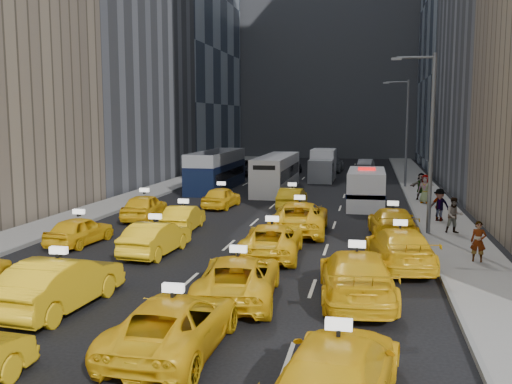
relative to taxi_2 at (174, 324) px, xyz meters
The scene contains 38 objects.
ground 4.40m from the taxi_2, 111.46° to the left, with size 160.00×160.00×0.00m, color black.
sidewalk_west 31.47m from the taxi_2, 112.60° to the left, with size 3.00×90.00×0.15m, color gray.
sidewalk_east 30.39m from the taxi_2, 72.94° to the left, with size 3.00×90.00×0.15m, color gray.
curb_west 30.94m from the taxi_2, 110.12° to the left, with size 0.15×90.00×0.18m, color slate.
curb_east 29.99m from the taxi_2, 75.59° to the left, with size 0.15×90.00×0.18m, color slate.
building_backdrop 78.47m from the taxi_2, 91.20° to the left, with size 30.00×12.00×40.00m, color slate.
streetlight_near 18.24m from the taxi_2, 64.67° to the left, with size 2.15×0.22×9.00m.
streetlight_far 37.07m from the taxi_2, 78.10° to the left, with size 2.15×0.22×9.00m.
taxi_2 is the anchor object (origin of this frame).
taxi_3 4.70m from the taxi_2, 25.83° to the right, with size 2.18×5.36×1.56m, color yellow.
taxi_5 5.11m from the taxi_2, 152.49° to the left, with size 1.75×5.01×1.65m, color yellow.
taxi_6 4.38m from the taxi_2, 81.18° to the left, with size 2.45×5.32×1.48m, color yellow.
taxi_7 6.69m from the taxi_2, 48.54° to the left, with size 2.32×5.71×1.66m, color yellow.
taxi_8 13.68m from the taxi_2, 128.09° to the left, with size 1.59×3.96×1.35m, color yellow.
taxi_9 10.56m from the taxi_2, 113.76° to the left, with size 1.54×4.42×1.46m, color yellow.
taxi_10 10.27m from the taxi_2, 85.75° to the left, with size 2.38×5.16×1.43m, color yellow.
taxi_11 11.30m from the taxi_2, 57.92° to the left, with size 2.22×5.45×1.58m, color yellow.
taxi_12 19.28m from the taxi_2, 114.49° to the left, with size 1.80×4.48×1.53m, color yellow.
taxi_13 15.75m from the taxi_2, 107.66° to the left, with size 1.42×4.07×1.34m, color yellow.
taxi_14 15.51m from the taxi_2, 85.22° to the left, with size 2.72×5.91×1.64m, color yellow.
taxi_15 16.25m from the taxi_2, 68.63° to the left, with size 2.13×5.24×1.52m, color yellow.
taxi_16 23.16m from the taxi_2, 101.83° to the left, with size 1.66×4.13×1.41m, color yellow.
taxi_17 23.24m from the taxi_2, 90.36° to the left, with size 1.46×4.19×1.38m, color yellow.
nypd_van 25.34m from the taxi_2, 79.62° to the left, with size 2.59×6.22×2.64m.
double_decker 33.23m from the taxi_2, 103.41° to the left, with size 3.39×10.85×3.10m.
city_bus 32.21m from the taxi_2, 94.69° to the left, with size 2.44×11.10×2.86m.
box_truck 40.52m from the taxi_2, 89.43° to the left, with size 2.31×6.41×2.91m.
misc_car_0 31.68m from the taxi_2, 81.71° to the left, with size 1.69×4.86×1.60m, color #B4B6BD.
misc_car_1 44.43m from the taxi_2, 99.79° to the left, with size 2.61×5.66×1.57m, color black.
misc_car_2 49.54m from the taxi_2, 89.27° to the left, with size 2.34×5.77×1.67m, color gray.
misc_car_3 46.59m from the taxi_2, 94.00° to the left, with size 1.69×4.19×1.43m, color black.
misc_car_4 50.23m from the taxi_2, 85.03° to the left, with size 1.51×4.34×1.43m, color #929399.
pedestrian_0 13.92m from the taxi_2, 49.10° to the left, with size 0.60×0.39×1.65m, color gray.
pedestrian_1 18.60m from the taxi_2, 61.16° to the left, with size 0.87×0.48×1.80m, color gray.
pedestrian_2 21.50m from the taxi_2, 66.31° to the left, with size 1.17×0.48×1.82m, color gray.
pedestrian_3 21.66m from the taxi_2, 66.50° to the left, with size 0.96×0.44×1.64m, color gray.
pedestrian_4 27.82m from the taxi_2, 72.28° to the left, with size 0.94×0.51×1.93m, color gray.
pedestrian_5 29.47m from the taxi_2, 73.52° to the left, with size 1.74×0.50×1.88m, color gray.
Camera 1 is at (6.36, -17.23, 5.91)m, focal length 40.00 mm.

